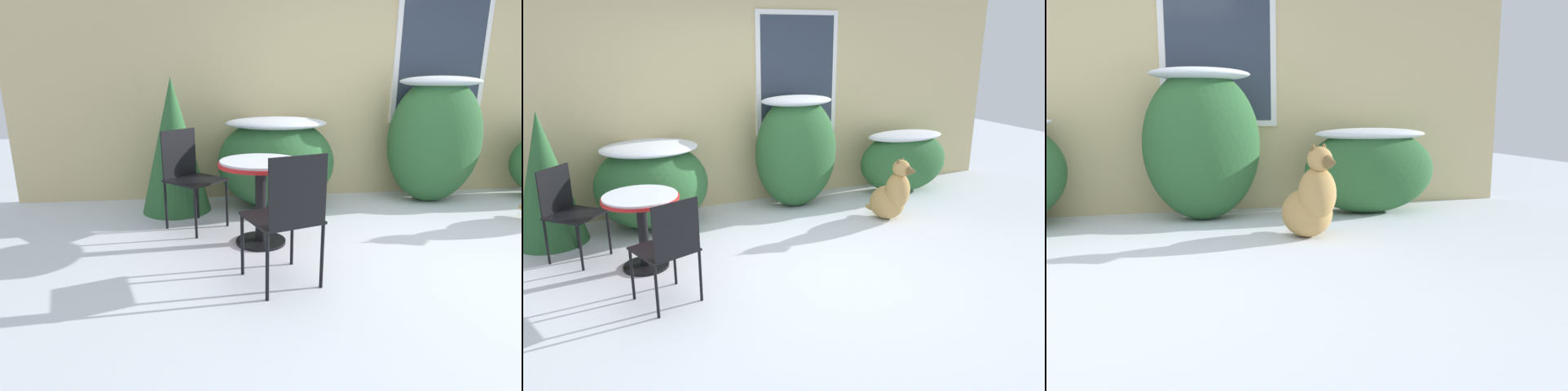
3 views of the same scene
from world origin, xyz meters
The scene contains 10 objects.
ground_plane centered at (0.00, 0.00, 0.00)m, with size 16.00×16.00×0.00m, color silver.
house_wall centered at (0.05, 2.20, 1.55)m, with size 8.00×0.10×3.08m.
shrub_left centered at (-1.11, 1.74, 0.52)m, with size 1.26×1.05×0.98m.
shrub_middle centered at (0.68, 1.74, 0.74)m, with size 1.07×0.69×1.40m.
shrub_right centered at (2.31, 1.69, 0.46)m, with size 1.33×0.68×0.85m.
evergreen_bush centered at (-2.19, 1.71, 0.69)m, with size 0.72×0.72×1.39m.
patio_table centered at (-1.40, 0.68, 0.54)m, with size 0.70×0.70×0.72m.
patio_chair_near_table centered at (-2.01, 1.18, 0.51)m, with size 0.62×0.62×0.91m.
patio_chair_far_side centered at (-1.32, -0.11, 0.51)m, with size 0.55×0.55×0.91m.
dog centered at (1.49, 0.82, 0.29)m, with size 0.55×0.61×0.76m.
Camera 2 is at (-2.01, -3.86, 2.11)m, focal length 35.00 mm.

